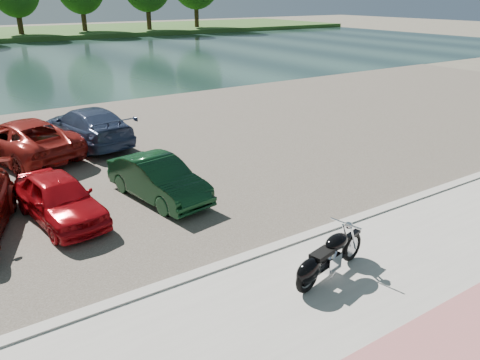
% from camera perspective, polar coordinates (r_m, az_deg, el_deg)
% --- Properties ---
extents(ground, '(200.00, 200.00, 0.00)m').
position_cam_1_polar(ground, '(9.86, 10.91, -13.59)').
color(ground, '#595447').
rests_on(ground, ground).
extents(promenade, '(60.00, 6.00, 0.10)m').
position_cam_1_polar(promenade, '(9.30, 15.36, -16.09)').
color(promenade, '#9E9A94').
rests_on(promenade, ground).
extents(kerb, '(60.00, 0.30, 0.14)m').
position_cam_1_polar(kerb, '(11.08, 3.71, -8.49)').
color(kerb, '#9E9A94').
rests_on(kerb, ground).
extents(parking_lot, '(60.00, 18.00, 0.04)m').
position_cam_1_polar(parking_lot, '(18.45, -13.38, 3.40)').
color(parking_lot, '#3E3932').
rests_on(parking_lot, ground).
extents(river, '(120.00, 40.00, 0.00)m').
position_cam_1_polar(river, '(46.29, -26.66, 12.50)').
color(river, '#1A302E').
rests_on(river, ground).
extents(motorcycle, '(2.30, 0.90, 1.05)m').
position_cam_1_polar(motorcycle, '(9.89, 10.30, -9.54)').
color(motorcycle, black).
rests_on(motorcycle, promenade).
extents(car_4, '(1.94, 3.81, 1.24)m').
position_cam_1_polar(car_4, '(13.13, -21.16, -2.09)').
color(car_4, '#A40A11').
rests_on(car_4, parking_lot).
extents(car_5, '(1.91, 3.89, 1.23)m').
position_cam_1_polar(car_5, '(13.75, -9.93, 0.14)').
color(car_5, black).
rests_on(car_5, parking_lot).
extents(car_10, '(3.87, 5.69, 1.45)m').
position_cam_1_polar(car_10, '(18.72, -25.10, 4.55)').
color(car_10, maroon).
rests_on(car_10, parking_lot).
extents(car_11, '(2.72, 5.28, 1.46)m').
position_cam_1_polar(car_11, '(19.61, -18.07, 6.28)').
color(car_11, navy).
rests_on(car_11, parking_lot).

